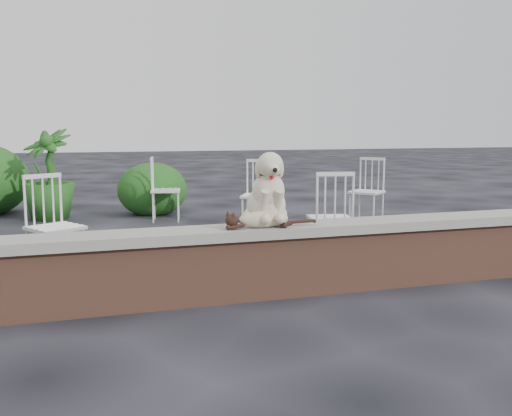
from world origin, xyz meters
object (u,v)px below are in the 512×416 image
object	(u,v)px
chair_e	(166,189)
chair_d	(367,191)
cat	(263,218)
potted_plant_b	(48,174)
chair_c	(330,217)
chair_b	(258,194)
dog	(266,187)
chair_a	(55,226)

from	to	relation	value
chair_e	chair_d	bearing A→B (deg)	-100.75
cat	potted_plant_b	world-z (taller)	potted_plant_b
chair_c	potted_plant_b	size ratio (longest dim) A/B	0.69
chair_c	chair_b	bearing A→B (deg)	-75.12
potted_plant_b	chair_e	bearing A→B (deg)	-22.67
chair_c	potted_plant_b	world-z (taller)	potted_plant_b
chair_b	dog	bearing A→B (deg)	-79.54
potted_plant_b	chair_a	bearing A→B (deg)	-87.02
potted_plant_b	cat	bearing A→B (deg)	-69.76
chair_a	chair_b	bearing A→B (deg)	4.16
chair_a	chair_c	xyz separation A→B (m)	(2.66, -0.28, 0.00)
dog	chair_b	size ratio (longest dim) A/B	0.65
chair_b	potted_plant_b	distance (m)	3.26
chair_e	potted_plant_b	distance (m)	1.80
chair_d	chair_e	world-z (taller)	same
cat	chair_a	bearing A→B (deg)	146.77
chair_d	chair_c	bearing A→B (deg)	-76.57
chair_a	potted_plant_b	distance (m)	3.58
chair_b	chair_e	bearing A→B (deg)	162.96
dog	chair_d	xyz separation A→B (m)	(2.52, 2.93, -0.41)
cat	chair_c	bearing A→B (deg)	48.77
chair_b	potted_plant_b	world-z (taller)	potted_plant_b
chair_d	dog	bearing A→B (deg)	-80.69
cat	chair_b	bearing A→B (deg)	78.21
chair_b	chair_e	distance (m)	1.52
dog	chair_c	world-z (taller)	dog
chair_c	chair_e	distance (m)	3.37
chair_e	chair_c	bearing A→B (deg)	-148.61
dog	chair_b	xyz separation A→B (m)	(0.88, 2.95, -0.41)
chair_e	dog	bearing A→B (deg)	-166.22
dog	chair_c	xyz separation A→B (m)	(0.98, 0.85, -0.41)
dog	chair_c	size ratio (longest dim) A/B	0.65
chair_a	cat	bearing A→B (deg)	-69.91
dog	chair_d	size ratio (longest dim) A/B	0.65
chair_b	potted_plant_b	size ratio (longest dim) A/B	0.69
dog	chair_a	distance (m)	2.06
chair_e	potted_plant_b	xyz separation A→B (m)	(-1.65, 0.69, 0.21)
chair_a	chair_e	bearing A→B (deg)	31.68
chair_a	chair_b	distance (m)	3.14
chair_a	chair_d	world-z (taller)	same
chair_d	potted_plant_b	distance (m)	4.73
chair_d	chair_b	bearing A→B (deg)	-130.68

